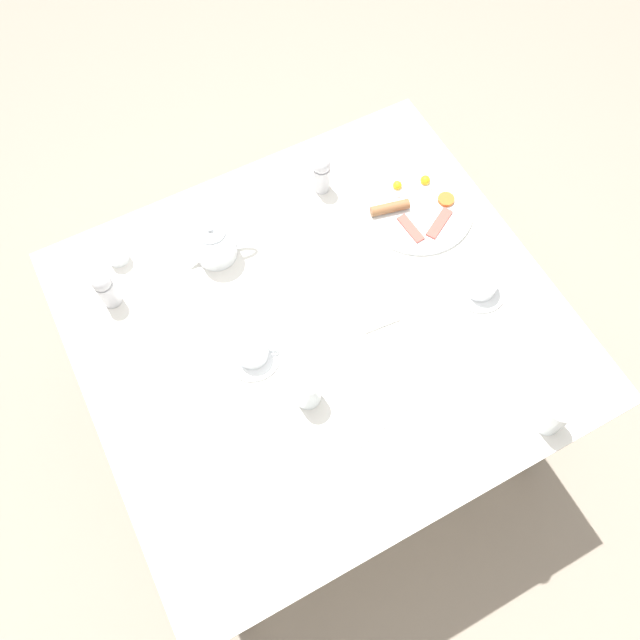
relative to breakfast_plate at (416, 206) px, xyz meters
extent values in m
plane|color=gray|center=(-0.19, 0.40, -0.77)|extent=(8.00, 8.00, 0.00)
cube|color=silver|center=(-0.19, 0.40, -0.02)|extent=(1.10, 1.20, 0.03)
cylinder|color=brown|center=(-0.69, -0.14, -0.41)|extent=(0.04, 0.04, 0.74)
cylinder|color=brown|center=(0.31, -0.14, -0.41)|extent=(0.04, 0.04, 0.74)
cylinder|color=brown|center=(-0.69, 0.95, -0.41)|extent=(0.04, 0.04, 0.74)
cylinder|color=brown|center=(0.31, 0.95, -0.41)|extent=(0.04, 0.04, 0.74)
cylinder|color=white|center=(0.00, 0.00, 0.00)|extent=(0.31, 0.31, 0.01)
cylinder|color=white|center=(0.05, -0.06, 0.01)|extent=(0.06, 0.06, 0.00)
sphere|color=yellow|center=(0.05, -0.06, 0.02)|extent=(0.03, 0.03, 0.03)
cylinder|color=white|center=(0.08, 0.02, 0.01)|extent=(0.07, 0.07, 0.00)
sphere|color=yellow|center=(0.08, 0.02, 0.02)|extent=(0.03, 0.03, 0.03)
cylinder|color=brown|center=(0.02, 0.08, 0.02)|extent=(0.05, 0.11, 0.03)
cube|color=#B74C42|center=(-0.06, 0.06, 0.01)|extent=(0.10, 0.03, 0.01)
cube|color=#B74C42|center=(-0.08, -0.02, 0.01)|extent=(0.08, 0.11, 0.01)
cylinder|color=#D16023|center=(-0.03, -0.08, 0.01)|extent=(0.05, 0.05, 0.01)
cylinder|color=white|center=(0.12, 0.55, 0.05)|extent=(0.11, 0.11, 0.11)
cylinder|color=white|center=(0.12, 0.55, 0.10)|extent=(0.08, 0.08, 0.01)
sphere|color=white|center=(0.12, 0.55, 0.12)|extent=(0.02, 0.02, 0.02)
cone|color=white|center=(0.14, 0.62, 0.06)|extent=(0.03, 0.06, 0.05)
torus|color=white|center=(0.11, 0.49, 0.05)|extent=(0.03, 0.09, 0.08)
cylinder|color=white|center=(-0.19, 0.59, 0.00)|extent=(0.14, 0.14, 0.01)
cylinder|color=white|center=(-0.19, 0.59, 0.03)|extent=(0.08, 0.08, 0.06)
cylinder|color=tan|center=(-0.19, 0.59, 0.02)|extent=(0.07, 0.07, 0.04)
torus|color=white|center=(-0.20, 0.55, 0.03)|extent=(0.02, 0.04, 0.04)
cylinder|color=white|center=(-0.30, -0.01, 0.00)|extent=(0.14, 0.14, 0.01)
cylinder|color=white|center=(-0.30, -0.01, 0.03)|extent=(0.08, 0.08, 0.06)
cylinder|color=tan|center=(-0.30, -0.01, 0.02)|extent=(0.07, 0.07, 0.04)
torus|color=white|center=(-0.26, -0.03, 0.03)|extent=(0.04, 0.03, 0.04)
cylinder|color=white|center=(-0.35, 0.52, 0.05)|extent=(0.06, 0.06, 0.11)
cylinder|color=white|center=(-0.67, 0.05, 0.05)|extent=(0.06, 0.06, 0.12)
cylinder|color=white|center=(0.23, 0.79, 0.02)|extent=(0.06, 0.06, 0.07)
torus|color=white|center=(0.26, 0.79, 0.02)|extent=(0.05, 0.01, 0.05)
cylinder|color=#BCBCC1|center=(0.12, 0.85, 0.03)|extent=(0.05, 0.05, 0.08)
sphere|color=#BCBCC1|center=(0.12, 0.85, 0.09)|extent=(0.05, 0.05, 0.05)
cylinder|color=#BCBCC1|center=(0.18, 0.20, 0.03)|extent=(0.05, 0.05, 0.08)
sphere|color=#BCBCC1|center=(0.18, 0.20, 0.09)|extent=(0.05, 0.05, 0.05)
cube|color=white|center=(-0.19, 0.26, 0.00)|extent=(0.18, 0.11, 0.01)
cube|color=silver|center=(-0.46, 0.18, -0.01)|extent=(0.06, 0.16, 0.00)
cube|color=silver|center=(-0.50, 0.41, -0.01)|extent=(0.06, 0.22, 0.00)
camera|label=1|loc=(-0.79, 0.72, 1.43)|focal=35.00mm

